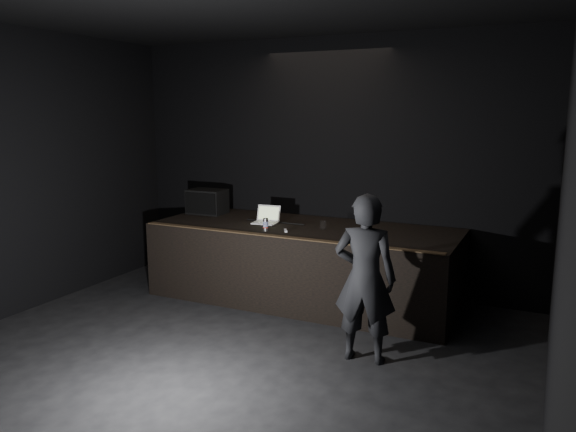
% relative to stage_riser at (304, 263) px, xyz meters
% --- Properties ---
extents(ground, '(7.00, 7.00, 0.00)m').
position_rel_stage_riser_xyz_m(ground, '(0.00, -2.73, -0.50)').
color(ground, black).
rests_on(ground, ground).
extents(room_walls, '(6.10, 7.10, 3.52)m').
position_rel_stage_riser_xyz_m(room_walls, '(0.00, -2.73, 1.52)').
color(room_walls, black).
rests_on(room_walls, ground).
extents(stage_riser, '(4.00, 1.50, 1.00)m').
position_rel_stage_riser_xyz_m(stage_riser, '(0.00, 0.00, 0.00)').
color(stage_riser, black).
rests_on(stage_riser, ground).
extents(riser_lip, '(3.92, 0.10, 0.01)m').
position_rel_stage_riser_xyz_m(riser_lip, '(0.00, -0.71, 0.51)').
color(riser_lip, brown).
rests_on(riser_lip, stage_riser).
extents(stage_monitor, '(0.55, 0.41, 0.36)m').
position_rel_stage_riser_xyz_m(stage_monitor, '(-1.67, 0.23, 0.68)').
color(stage_monitor, black).
rests_on(stage_monitor, stage_riser).
extents(cable, '(0.87, 0.02, 0.02)m').
position_rel_stage_riser_xyz_m(cable, '(-0.45, 0.05, 0.51)').
color(cable, black).
rests_on(cable, stage_riser).
extents(laptop, '(0.36, 0.33, 0.22)m').
position_rel_stage_riser_xyz_m(laptop, '(-0.55, -0.00, 0.56)').
color(laptop, white).
rests_on(laptop, stage_riser).
extents(beer_can, '(0.07, 0.07, 0.16)m').
position_rel_stage_riser_xyz_m(beer_can, '(-0.32, -0.48, 0.58)').
color(beer_can, silver).
rests_on(beer_can, stage_riser).
extents(plastic_cup, '(0.09, 0.09, 0.11)m').
position_rel_stage_riser_xyz_m(plastic_cup, '(0.29, -0.06, 0.55)').
color(plastic_cup, white).
rests_on(plastic_cup, stage_riser).
extents(wii_remote, '(0.10, 0.13, 0.02)m').
position_rel_stage_riser_xyz_m(wii_remote, '(-0.07, -0.40, 0.51)').
color(wii_remote, silver).
rests_on(wii_remote, stage_riser).
extents(person, '(0.66, 0.47, 1.71)m').
position_rel_stage_riser_xyz_m(person, '(1.31, -1.45, 0.36)').
color(person, black).
rests_on(person, ground).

